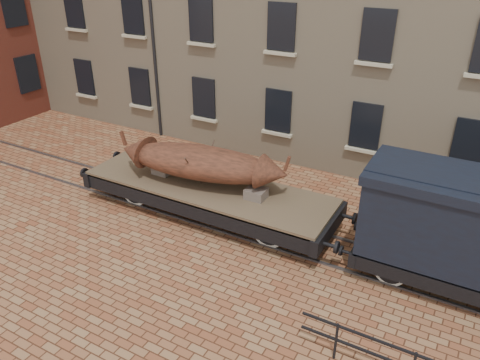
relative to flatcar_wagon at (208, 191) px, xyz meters
The scene contains 5 objects.
ground 2.84m from the flatcar_wagon, ahead, with size 90.00×90.00×0.00m, color brown.
rail_track 2.83m from the flatcar_wagon, ahead, with size 30.00×1.52×0.06m.
flatcar_wagon is the anchor object (origin of this frame).
iron_boat 1.01m from the flatcar_wagon, behind, with size 5.86×2.33×1.44m.
goods_van 7.93m from the flatcar_wagon, ahead, with size 6.19×2.26×3.20m.
Camera 1 is at (4.76, -11.26, 8.23)m, focal length 35.00 mm.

